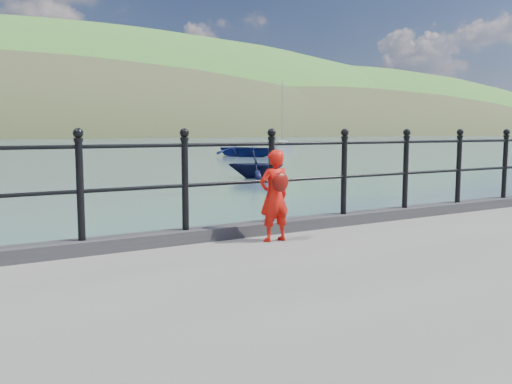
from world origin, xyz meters
TOP-DOWN VIEW (x-y plane):
  - ground at (0.00, 0.00)m, footprint 600.00×600.00m
  - kerb at (0.00, -0.15)m, footprint 60.00×0.30m
  - railing at (0.00, -0.15)m, footprint 18.11×0.11m
  - far_shore at (38.34, 239.41)m, footprint 830.00×200.00m
  - child at (0.34, -0.63)m, footprint 0.40×0.32m
  - launch_blue at (21.25, 36.12)m, footprint 5.66×6.89m
  - launch_navy at (10.35, 16.59)m, footprint 3.45×3.34m
  - sailboat_far at (35.34, 52.02)m, footprint 4.18×6.21m

SIDE VIEW (x-z plane):
  - far_shore at x=38.34m, z-range -100.57..55.43m
  - ground at x=0.00m, z-range 0.00..0.00m
  - sailboat_far at x=35.34m, z-range -4.03..4.72m
  - launch_blue at x=21.25m, z-range 0.00..1.25m
  - launch_navy at x=10.35m, z-range 0.00..1.39m
  - kerb at x=0.00m, z-range 1.00..1.15m
  - child at x=0.34m, z-range 1.01..2.10m
  - railing at x=0.00m, z-range 1.23..2.42m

